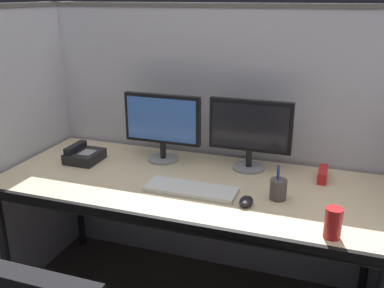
{
  "coord_description": "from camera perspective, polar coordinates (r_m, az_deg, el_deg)",
  "views": [
    {
      "loc": [
        0.65,
        -1.54,
        1.62
      ],
      "look_at": [
        0.0,
        0.35,
        0.92
      ],
      "focal_mm": 40.28,
      "sensor_mm": 36.0,
      "label": 1
    }
  ],
  "objects": [
    {
      "name": "pen_cup",
      "position": [
        1.98,
        11.35,
        -5.87
      ],
      "size": [
        0.08,
        0.08,
        0.16
      ],
      "color": "#4C4742",
      "rests_on": "desk"
    },
    {
      "name": "red_stapler",
      "position": [
        2.24,
        16.9,
        -3.86
      ],
      "size": [
        0.04,
        0.15,
        0.06
      ],
      "primitive_type": "cube",
      "color": "red",
      "rests_on": "desk"
    },
    {
      "name": "soda_can",
      "position": [
        1.73,
        18.18,
        -9.9
      ],
      "size": [
        0.07,
        0.07,
        0.12
      ],
      "primitive_type": "cylinder",
      "color": "red",
      "rests_on": "desk"
    },
    {
      "name": "desk_phone",
      "position": [
        2.45,
        -14.15,
        -1.46
      ],
      "size": [
        0.17,
        0.19,
        0.09
      ],
      "color": "black",
      "rests_on": "desk"
    },
    {
      "name": "monitor_left",
      "position": [
        2.34,
        -3.96,
        2.78
      ],
      "size": [
        0.43,
        0.17,
        0.37
      ],
      "color": "gray",
      "rests_on": "desk"
    },
    {
      "name": "monitor_right",
      "position": [
        2.23,
        7.71,
        1.85
      ],
      "size": [
        0.43,
        0.17,
        0.37
      ],
      "color": "gray",
      "rests_on": "desk"
    },
    {
      "name": "desk",
      "position": [
        2.15,
        -0.55,
        -6.31
      ],
      "size": [
        1.9,
        0.8,
        0.74
      ],
      "color": "beige",
      "rests_on": "ground"
    },
    {
      "name": "keyboard_main",
      "position": [
        2.03,
        -0.12,
        -6.02
      ],
      "size": [
        0.43,
        0.15,
        0.02
      ],
      "primitive_type": "cube",
      "color": "silver",
      "rests_on": "desk"
    },
    {
      "name": "cubicle_partition_left",
      "position": [
        2.53,
        -23.02,
        -1.43
      ],
      "size": [
        0.06,
        1.41,
        1.57
      ],
      "color": "silver",
      "rests_on": "ground"
    },
    {
      "name": "cubicle_partition_rear",
      "position": [
        2.51,
        2.94,
        -0.01
      ],
      "size": [
        2.21,
        0.06,
        1.57
      ],
      "color": "silver",
      "rests_on": "ground"
    },
    {
      "name": "computer_mouse",
      "position": [
        1.92,
        7.2,
        -7.52
      ],
      "size": [
        0.06,
        0.1,
        0.04
      ],
      "color": "black",
      "rests_on": "desk"
    }
  ]
}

